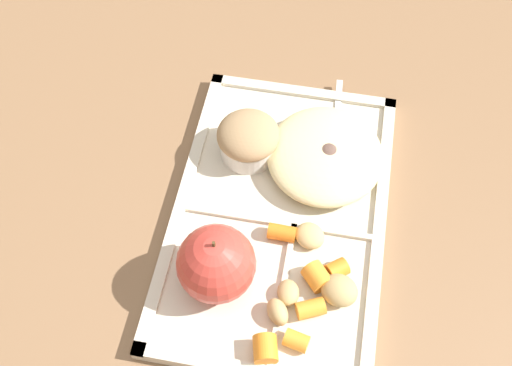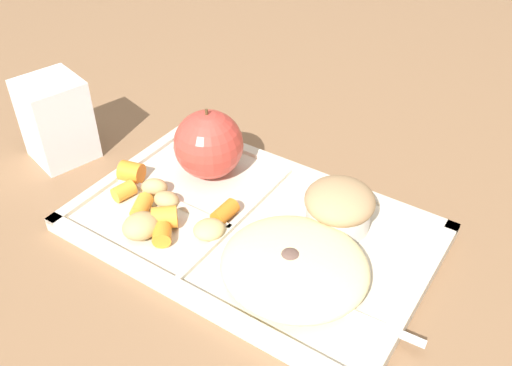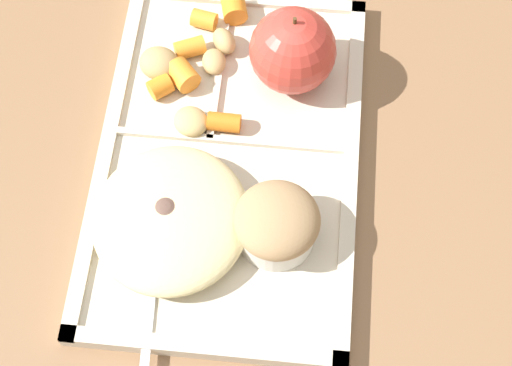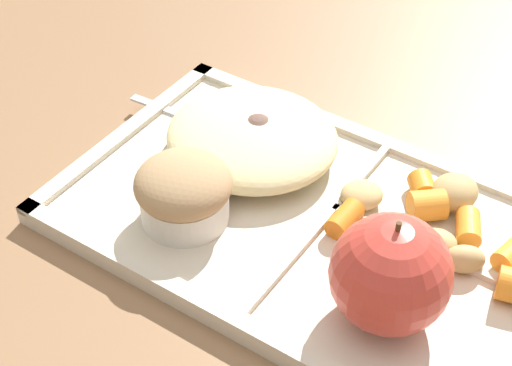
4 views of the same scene
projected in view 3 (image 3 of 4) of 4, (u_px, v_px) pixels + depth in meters
ground at (229, 161)px, 0.77m from camera, size 6.00×6.00×0.00m
lunch_tray at (228, 157)px, 0.76m from camera, size 0.38×0.24×0.02m
green_apple at (293, 51)px, 0.76m from camera, size 0.08×0.08×0.09m
bran_muffin at (277, 224)px, 0.70m from camera, size 0.07×0.07×0.05m
carrot_slice_large at (190, 48)px, 0.80m from camera, size 0.03×0.03×0.02m
carrot_slice_back at (160, 87)px, 0.78m from camera, size 0.03×0.03×0.02m
carrot_slice_center at (183, 75)px, 0.78m from camera, size 0.04×0.04×0.02m
carrot_slice_edge at (224, 122)px, 0.76m from camera, size 0.02×0.03×0.02m
carrot_slice_small at (204, 20)px, 0.82m from camera, size 0.02×0.03×0.02m
carrot_slice_near_corner at (234, 8)px, 0.82m from camera, size 0.03×0.03×0.02m
potato_chunk_golden at (159, 63)px, 0.79m from camera, size 0.05×0.05×0.03m
potato_chunk_corner at (224, 41)px, 0.81m from camera, size 0.04×0.03×0.02m
potato_chunk_wedge at (191, 121)px, 0.76m from camera, size 0.05×0.05×0.02m
potato_chunk_browned at (214, 62)px, 0.80m from camera, size 0.03×0.03×0.02m
egg_noodle_pile at (171, 219)px, 0.71m from camera, size 0.15×0.14×0.04m
meatball_front at (167, 215)px, 0.71m from camera, size 0.04×0.04×0.04m
meatball_side at (171, 219)px, 0.71m from camera, size 0.04×0.04×0.04m
meatball_back at (180, 232)px, 0.70m from camera, size 0.03×0.03×0.03m
plastic_fork at (153, 278)px, 0.70m from camera, size 0.15×0.03×0.00m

